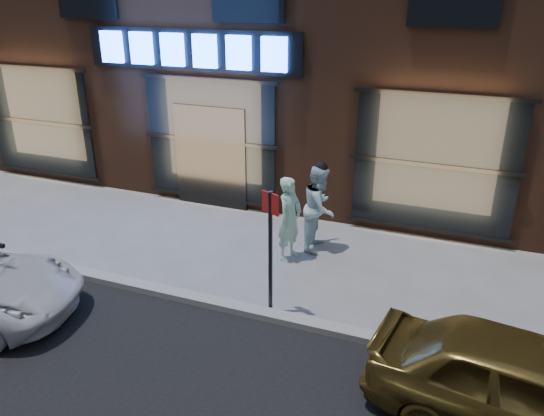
{
  "coord_description": "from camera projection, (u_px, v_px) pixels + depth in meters",
  "views": [
    {
      "loc": [
        5.61,
        -6.62,
        4.92
      ],
      "look_at": [
        2.43,
        1.6,
        1.2
      ],
      "focal_mm": 35.0,
      "sensor_mm": 36.0,
      "label": 1
    }
  ],
  "objects": [
    {
      "name": "sign_post",
      "position": [
        270.0,
        242.0,
        8.15
      ],
      "size": [
        0.32,
        0.16,
        2.1
      ],
      "rotation": [
        0.0,
        0.0,
        -0.4
      ],
      "color": "#262628",
      "rests_on": "ground"
    },
    {
      "name": "curb",
      "position": [
        113.0,
        280.0,
        9.44
      ],
      "size": [
        60.0,
        0.25,
        0.12
      ],
      "primitive_type": "cube",
      "color": "gray",
      "rests_on": "ground"
    },
    {
      "name": "ground",
      "position": [
        113.0,
        283.0,
        9.47
      ],
      "size": [
        90.0,
        90.0,
        0.0
      ],
      "primitive_type": "plane",
      "color": "slate",
      "rests_on": "ground"
    },
    {
      "name": "gold_sedan",
      "position": [
        529.0,
        390.0,
        6.08
      ],
      "size": [
        3.87,
        2.0,
        1.26
      ],
      "primitive_type": "imported",
      "rotation": [
        0.0,
        0.0,
        1.43
      ],
      "color": "brown",
      "rests_on": "ground"
    },
    {
      "name": "man_cap",
      "position": [
        320.0,
        207.0,
        10.45
      ],
      "size": [
        0.66,
        0.85,
        1.73
      ],
      "primitive_type": "imported",
      "rotation": [
        0.0,
        0.0,
        1.58
      ],
      "color": "white",
      "rests_on": "ground"
    },
    {
      "name": "man_bowtie",
      "position": [
        290.0,
        219.0,
        10.03
      ],
      "size": [
        0.53,
        0.68,
        1.66
      ],
      "primitive_type": "imported",
      "rotation": [
        0.0,
        0.0,
        1.32
      ],
      "color": "#B0E8CE",
      "rests_on": "ground"
    }
  ]
}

